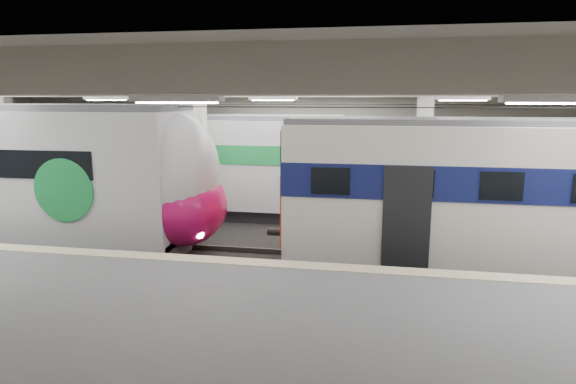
# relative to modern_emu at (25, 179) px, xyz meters

# --- Properties ---
(station_hall) EXTENTS (36.00, 24.00, 5.75)m
(station_hall) POSITION_rel_modern_emu_xyz_m (7.94, -1.74, 0.90)
(station_hall) COLOR black
(station_hall) RESTS_ON ground
(modern_emu) EXTENTS (14.94, 3.08, 4.77)m
(modern_emu) POSITION_rel_modern_emu_xyz_m (0.00, 0.00, 0.00)
(modern_emu) COLOR silver
(modern_emu) RESTS_ON ground
(older_rer) EXTENTS (13.37, 2.95, 4.41)m
(older_rer) POSITION_rel_modern_emu_xyz_m (15.44, 0.00, -0.02)
(older_rer) COLOR silver
(older_rer) RESTS_ON ground
(far_train) EXTENTS (13.31, 2.81, 4.27)m
(far_train) POSITION_rel_modern_emu_xyz_m (3.46, 5.50, -0.13)
(far_train) COLOR silver
(far_train) RESTS_ON ground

